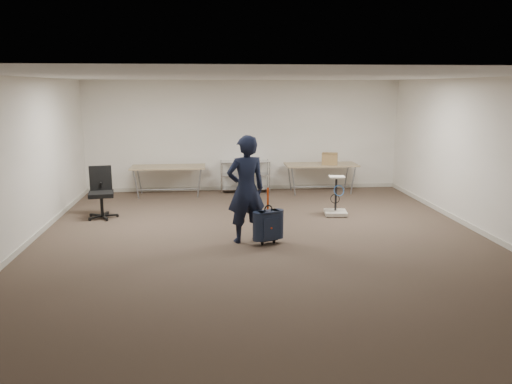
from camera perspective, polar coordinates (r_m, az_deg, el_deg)
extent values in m
plane|color=#423328|center=(8.69, 0.84, -5.71)|extent=(9.00, 9.00, 0.00)
plane|color=silver|center=(12.82, -1.38, 6.43)|extent=(8.00, 0.00, 8.00)
plane|color=silver|center=(4.03, 8.04, -6.08)|extent=(8.00, 0.00, 8.00)
plane|color=silver|center=(8.87, -25.79, 2.74)|extent=(0.00, 9.00, 9.00)
plane|color=silver|center=(9.67, 25.21, 3.47)|extent=(0.00, 9.00, 9.00)
plane|color=silver|center=(8.28, 0.91, 13.09)|extent=(8.00, 8.00, 0.00)
cube|color=beige|center=(13.01, -1.34, 0.50)|extent=(8.00, 0.02, 0.10)
cube|color=beige|center=(9.15, -24.96, -5.62)|extent=(0.02, 9.00, 0.10)
cube|color=beige|center=(9.93, 24.46, -4.25)|extent=(0.02, 9.00, 0.10)
cube|color=#94795A|center=(12.36, -10.00, 2.84)|extent=(1.80, 0.75, 0.03)
cylinder|color=gray|center=(12.46, -9.91, 0.28)|extent=(1.50, 0.02, 0.02)
cylinder|color=gray|center=(12.22, -13.55, 0.83)|extent=(0.13, 0.04, 0.69)
cylinder|color=gray|center=(12.10, -6.50, 0.98)|extent=(0.13, 0.04, 0.69)
cylinder|color=gray|center=(12.80, -13.19, 1.35)|extent=(0.13, 0.04, 0.69)
cylinder|color=gray|center=(12.69, -6.46, 1.50)|extent=(0.13, 0.04, 0.69)
cube|color=#94795A|center=(12.65, 7.45, 3.12)|extent=(1.80, 0.75, 0.03)
cylinder|color=gray|center=(12.74, 7.39, 0.62)|extent=(1.50, 0.02, 0.02)
cylinder|color=gray|center=(12.27, 4.30, 1.19)|extent=(0.13, 0.04, 0.69)
cylinder|color=gray|center=(12.61, 11.04, 1.29)|extent=(0.13, 0.04, 0.69)
cylinder|color=gray|center=(12.85, 3.85, 1.69)|extent=(0.13, 0.04, 0.69)
cylinder|color=gray|center=(13.18, 10.30, 1.78)|extent=(0.13, 0.04, 0.69)
cylinder|color=silver|center=(12.41, -3.94, 1.56)|extent=(0.02, 0.02, 0.80)
cylinder|color=silver|center=(12.50, 1.57, 1.66)|extent=(0.02, 0.02, 0.80)
cylinder|color=silver|center=(12.85, -4.00, 1.92)|extent=(0.02, 0.02, 0.80)
cylinder|color=silver|center=(12.94, 1.32, 2.01)|extent=(0.02, 0.02, 0.80)
cube|color=silver|center=(12.72, -1.25, 0.46)|extent=(1.20, 0.45, 0.02)
cube|color=silver|center=(12.65, -1.26, 2.02)|extent=(1.20, 0.45, 0.02)
cube|color=silver|center=(12.60, -1.26, 3.49)|extent=(1.20, 0.45, 0.01)
imported|color=black|center=(8.48, -1.15, 0.31)|extent=(0.76, 0.60, 1.85)
cube|color=#162232|center=(8.47, 1.40, -3.79)|extent=(0.41, 0.32, 0.49)
cube|color=black|center=(8.56, 1.34, -5.43)|extent=(0.35, 0.25, 0.03)
cylinder|color=black|center=(8.50, 0.71, -5.87)|extent=(0.05, 0.07, 0.07)
cylinder|color=black|center=(8.60, 2.07, -5.66)|extent=(0.05, 0.07, 0.07)
torus|color=black|center=(8.39, 1.41, -1.98)|extent=(0.15, 0.08, 0.16)
cube|color=red|center=(8.37, 1.36, -0.76)|extent=(0.03, 0.02, 0.38)
cylinder|color=black|center=(10.69, -17.14, -2.60)|extent=(0.63, 0.63, 0.10)
cylinder|color=black|center=(10.64, -17.21, -1.47)|extent=(0.06, 0.06, 0.42)
cube|color=black|center=(10.59, -17.29, -0.24)|extent=(0.56, 0.56, 0.08)
cube|color=black|center=(10.76, -17.34, 1.55)|extent=(0.45, 0.13, 0.51)
cube|color=white|center=(10.57, 9.08, -2.33)|extent=(0.50, 0.50, 0.07)
cylinder|color=black|center=(10.37, 8.36, -2.80)|extent=(0.05, 0.05, 0.04)
cylinder|color=black|center=(10.52, 9.09, -0.18)|extent=(0.04, 0.04, 0.72)
cube|color=white|center=(10.41, 9.22, 1.70)|extent=(0.35, 0.31, 0.04)
torus|color=blue|center=(10.40, 9.51, 0.17)|extent=(0.24, 0.12, 0.22)
cube|color=brown|center=(12.59, 8.43, 3.79)|extent=(0.45, 0.38, 0.29)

